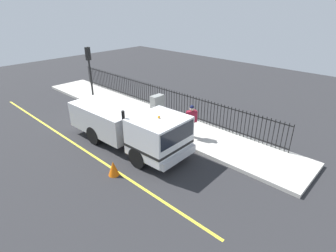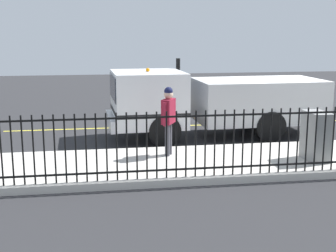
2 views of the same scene
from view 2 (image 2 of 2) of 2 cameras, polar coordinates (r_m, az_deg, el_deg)
The scene contains 7 objects.
ground_plane at distance 15.84m, azimuth 13.80°, elevation -1.03°, with size 45.00×45.00×0.00m, color #2B2B2D.
sidewalk_slab at distance 13.06m, azimuth 19.14°, elevation -3.64°, with size 2.98×20.46×0.17m, color beige.
lane_marking at distance 17.63m, azimuth 11.35°, elevation 0.36°, with size 0.12×18.41×0.01m, color yellow.
work_truck at distance 14.89m, azimuth 4.49°, elevation 3.31°, with size 2.58×6.98×2.47m.
worker_standing at distance 11.99m, azimuth 0.06°, elevation 1.50°, with size 0.59×0.44×1.80m.
utility_cabinet at distance 12.22m, azimuth 17.65°, elevation -1.18°, with size 0.84×0.48×1.23m, color gray.
traffic_cone at distance 16.86m, azimuth -1.33°, elevation 1.22°, with size 0.47×0.47×0.67m, color orange.
Camera 2 is at (14.23, -6.08, 3.38)m, focal length 49.79 mm.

